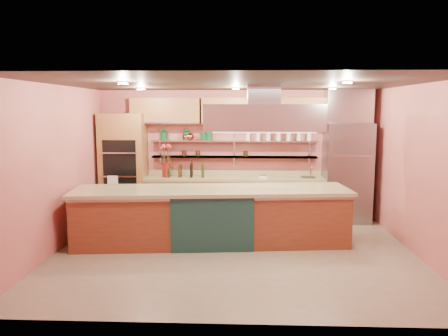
{
  "coord_description": "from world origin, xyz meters",
  "views": [
    {
      "loc": [
        0.12,
        -7.13,
        2.41
      ],
      "look_at": [
        -0.22,
        1.0,
        1.29
      ],
      "focal_mm": 35.0,
      "sensor_mm": 36.0,
      "label": 1
    }
  ],
  "objects_px": {
    "refrigerator": "(347,173)",
    "kitchen_scale": "(263,176)",
    "flower_vase": "(166,170)",
    "green_canister": "(204,136)",
    "island": "(212,216)",
    "copper_kettle": "(189,137)"
  },
  "relations": [
    {
      "from": "refrigerator",
      "to": "copper_kettle",
      "type": "xyz_separation_m",
      "value": [
        -3.38,
        0.23,
        0.74
      ]
    },
    {
      "from": "island",
      "to": "kitchen_scale",
      "type": "distance_m",
      "value": 2.02
    },
    {
      "from": "flower_vase",
      "to": "green_canister",
      "type": "bearing_deg",
      "value": 15.39
    },
    {
      "from": "refrigerator",
      "to": "copper_kettle",
      "type": "height_order",
      "value": "refrigerator"
    },
    {
      "from": "kitchen_scale",
      "to": "green_canister",
      "type": "xyz_separation_m",
      "value": [
        -1.3,
        0.22,
        0.83
      ]
    },
    {
      "from": "flower_vase",
      "to": "copper_kettle",
      "type": "relative_size",
      "value": 1.61
    },
    {
      "from": "copper_kettle",
      "to": "green_canister",
      "type": "distance_m",
      "value": 0.31
    },
    {
      "from": "refrigerator",
      "to": "flower_vase",
      "type": "distance_m",
      "value": 3.87
    },
    {
      "from": "refrigerator",
      "to": "flower_vase",
      "type": "bearing_deg",
      "value": 179.85
    },
    {
      "from": "refrigerator",
      "to": "green_canister",
      "type": "relative_size",
      "value": 12.44
    },
    {
      "from": "flower_vase",
      "to": "kitchen_scale",
      "type": "relative_size",
      "value": 2.0
    },
    {
      "from": "flower_vase",
      "to": "copper_kettle",
      "type": "xyz_separation_m",
      "value": [
        0.49,
        0.22,
        0.71
      ]
    },
    {
      "from": "flower_vase",
      "to": "kitchen_scale",
      "type": "distance_m",
      "value": 2.1
    },
    {
      "from": "refrigerator",
      "to": "kitchen_scale",
      "type": "relative_size",
      "value": 13.42
    },
    {
      "from": "refrigerator",
      "to": "copper_kettle",
      "type": "bearing_deg",
      "value": 176.11
    },
    {
      "from": "flower_vase",
      "to": "copper_kettle",
      "type": "distance_m",
      "value": 0.89
    },
    {
      "from": "island",
      "to": "flower_vase",
      "type": "relative_size",
      "value": 15.23
    },
    {
      "from": "copper_kettle",
      "to": "green_canister",
      "type": "bearing_deg",
      "value": 0.0
    },
    {
      "from": "kitchen_scale",
      "to": "copper_kettle",
      "type": "relative_size",
      "value": 0.8
    },
    {
      "from": "island",
      "to": "flower_vase",
      "type": "xyz_separation_m",
      "value": [
        -1.1,
        1.69,
        0.59
      ]
    },
    {
      "from": "refrigerator",
      "to": "flower_vase",
      "type": "xyz_separation_m",
      "value": [
        -3.87,
        0.01,
        0.04
      ]
    },
    {
      "from": "kitchen_scale",
      "to": "copper_kettle",
      "type": "bearing_deg",
      "value": 150.76
    }
  ]
}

